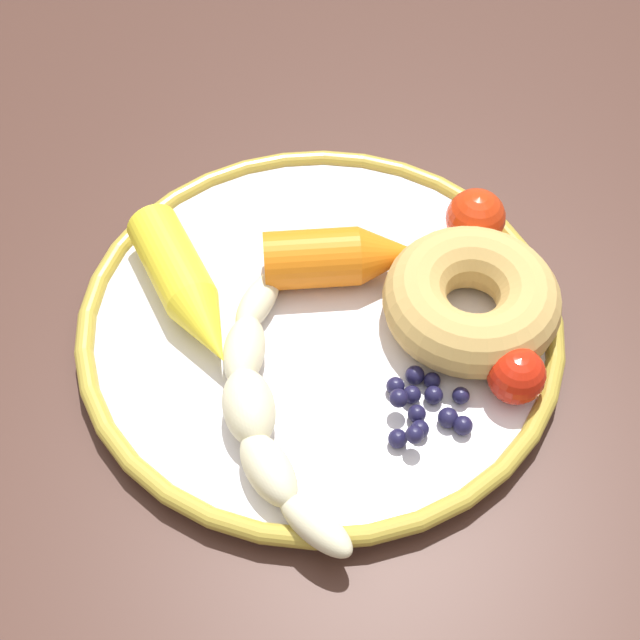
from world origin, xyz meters
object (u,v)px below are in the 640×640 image
object	(u,v)px
tomato_near	(516,375)
tomato_mid	(476,218)
blueberry_pile	(424,407)
donut	(471,300)
plate	(320,323)
banana	(261,406)
carrot_yellow	(186,288)
carrot_orange	(343,257)
dining_table	(260,471)

from	to	relation	value
tomato_near	tomato_mid	world-z (taller)	tomato_mid
tomato_mid	blueberry_pile	bearing A→B (deg)	-15.96
donut	tomato_mid	bearing A→B (deg)	173.20
plate	donut	size ratio (longest dim) A/B	2.79
banana	carrot_yellow	bearing A→B (deg)	-147.99
carrot_yellow	tomato_near	world-z (taller)	same
carrot_orange	tomato_mid	distance (m)	0.09
banana	carrot_orange	bearing A→B (deg)	156.78
donut	blueberry_pile	distance (m)	0.08
banana	tomato_mid	world-z (taller)	tomato_mid
dining_table	blueberry_pile	size ratio (longest dim) A/B	21.37
carrot_yellow	tomato_mid	distance (m)	0.19
carrot_orange	donut	size ratio (longest dim) A/B	0.95
banana	carrot_yellow	size ratio (longest dim) A/B	1.60
plate	banana	bearing A→B (deg)	-24.25
donut	banana	bearing A→B (deg)	-59.38
plate	tomato_mid	bearing A→B (deg)	125.15
carrot_orange	blueberry_pile	size ratio (longest dim) A/B	1.83
plate	tomato_near	size ratio (longest dim) A/B	8.89
banana	blueberry_pile	distance (m)	0.09
tomato_mid	carrot_yellow	bearing A→B (deg)	-71.74
blueberry_pile	banana	bearing A→B (deg)	-87.19
dining_table	carrot_yellow	bearing A→B (deg)	-146.69
carrot_orange	carrot_yellow	world-z (taller)	carrot_orange
banana	carrot_yellow	distance (m)	0.10
carrot_orange	blueberry_pile	world-z (taller)	carrot_orange
carrot_yellow	donut	xyz separation A→B (m)	(0.01, 0.18, 0.00)
blueberry_pile	plate	bearing A→B (deg)	-137.75
carrot_orange	carrot_yellow	xyz separation A→B (m)	(0.03, -0.10, -0.00)
banana	carrot_orange	distance (m)	0.12
banana	carrot_orange	size ratio (longest dim) A/B	1.92
dining_table	banana	xyz separation A→B (m)	(0.01, 0.01, 0.10)
dining_table	carrot_orange	xyz separation A→B (m)	(-0.09, 0.05, 0.11)
carrot_yellow	tomato_mid	world-z (taller)	tomato_mid
donut	tomato_near	distance (m)	0.06
dining_table	carrot_orange	size ratio (longest dim) A/B	11.71
blueberry_pile	tomato_near	xyz separation A→B (m)	(-0.02, 0.05, 0.01)
carrot_orange	plate	bearing A→B (deg)	-21.11
carrot_orange	tomato_near	xyz separation A→B (m)	(0.09, 0.10, -0.00)
dining_table	tomato_mid	xyz separation A→B (m)	(-0.13, 0.14, 0.11)
plate	carrot_yellow	bearing A→B (deg)	-96.86
banana	blueberry_pile	size ratio (longest dim) A/B	3.51
dining_table	carrot_orange	bearing A→B (deg)	150.69
carrot_orange	carrot_yellow	distance (m)	0.10
dining_table	donut	size ratio (longest dim) A/B	11.08
donut	tomato_near	xyz separation A→B (m)	(0.05, 0.02, -0.00)
blueberry_pile	tomato_mid	xyz separation A→B (m)	(-0.14, 0.04, 0.01)
plate	tomato_mid	size ratio (longest dim) A/B	7.74
banana	donut	bearing A→B (deg)	120.62
dining_table	tomato_mid	size ratio (longest dim) A/B	30.80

